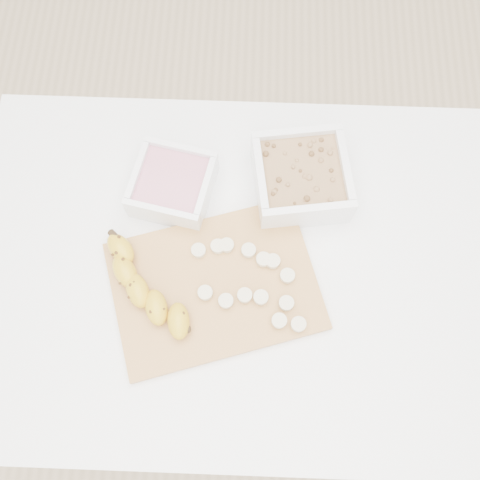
{
  "coord_description": "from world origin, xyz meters",
  "views": [
    {
      "loc": [
        0.01,
        -0.27,
        1.68
      ],
      "look_at": [
        0.0,
        0.03,
        0.81
      ],
      "focal_mm": 40.0,
      "sensor_mm": 36.0,
      "label": 1
    }
  ],
  "objects_px": {
    "cutting_board": "(215,286)",
    "bowl_granola": "(301,178)",
    "table": "(239,280)",
    "bowl_yogurt": "(173,185)",
    "banana": "(147,289)"
  },
  "relations": [
    {
      "from": "cutting_board",
      "to": "bowl_granola",
      "type": "bearing_deg",
      "value": 53.39
    },
    {
      "from": "table",
      "to": "cutting_board",
      "type": "xyz_separation_m",
      "value": [
        -0.04,
        -0.04,
        0.1
      ]
    },
    {
      "from": "bowl_granola",
      "to": "cutting_board",
      "type": "height_order",
      "value": "bowl_granola"
    },
    {
      "from": "bowl_yogurt",
      "to": "cutting_board",
      "type": "xyz_separation_m",
      "value": [
        0.09,
        -0.18,
        -0.03
      ]
    },
    {
      "from": "table",
      "to": "banana",
      "type": "distance_m",
      "value": 0.21
    },
    {
      "from": "table",
      "to": "banana",
      "type": "height_order",
      "value": "banana"
    },
    {
      "from": "bowl_yogurt",
      "to": "cutting_board",
      "type": "height_order",
      "value": "bowl_yogurt"
    },
    {
      "from": "bowl_granola",
      "to": "cutting_board",
      "type": "bearing_deg",
      "value": -126.61
    },
    {
      "from": "bowl_yogurt",
      "to": "bowl_granola",
      "type": "height_order",
      "value": "bowl_granola"
    },
    {
      "from": "table",
      "to": "bowl_yogurt",
      "type": "relative_size",
      "value": 6.02
    },
    {
      "from": "cutting_board",
      "to": "banana",
      "type": "distance_m",
      "value": 0.12
    },
    {
      "from": "bowl_yogurt",
      "to": "cutting_board",
      "type": "bearing_deg",
      "value": -64.87
    },
    {
      "from": "bowl_granola",
      "to": "banana",
      "type": "bearing_deg",
      "value": -140.45
    },
    {
      "from": "table",
      "to": "banana",
      "type": "bearing_deg",
      "value": -160.31
    },
    {
      "from": "bowl_yogurt",
      "to": "bowl_granola",
      "type": "distance_m",
      "value": 0.24
    }
  ]
}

